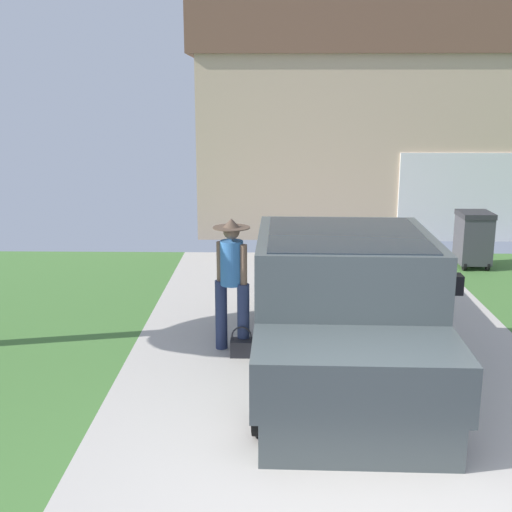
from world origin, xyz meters
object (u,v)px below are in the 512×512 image
object	(u,v)px
pickup_truck	(342,308)
wheeled_trash_bin	(474,237)
house_with_garage	(393,119)
person_with_hat	(232,279)
handbag	(242,347)

from	to	relation	value
pickup_truck	wheeled_trash_bin	size ratio (longest dim) A/B	4.89
house_with_garage	wheeled_trash_bin	world-z (taller)	house_with_garage
person_with_hat	wheeled_trash_bin	world-z (taller)	person_with_hat
house_with_garage	wheeled_trash_bin	size ratio (longest dim) A/B	9.28
pickup_truck	house_with_garage	size ratio (longest dim) A/B	0.53
handbag	wheeled_trash_bin	xyz separation A→B (m)	(4.28, 4.54, 0.47)
handbag	wheeled_trash_bin	size ratio (longest dim) A/B	0.36
pickup_truck	handbag	xyz separation A→B (m)	(-1.21, 0.41, -0.66)
pickup_truck	handbag	bearing A→B (deg)	-17.62
handbag	house_with_garage	size ratio (longest dim) A/B	0.04
pickup_truck	person_with_hat	distance (m)	1.47
wheeled_trash_bin	handbag	bearing A→B (deg)	-133.30
pickup_truck	person_with_hat	size ratio (longest dim) A/B	3.04
pickup_truck	handbag	size ratio (longest dim) A/B	13.60
pickup_truck	house_with_garage	world-z (taller)	house_with_garage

